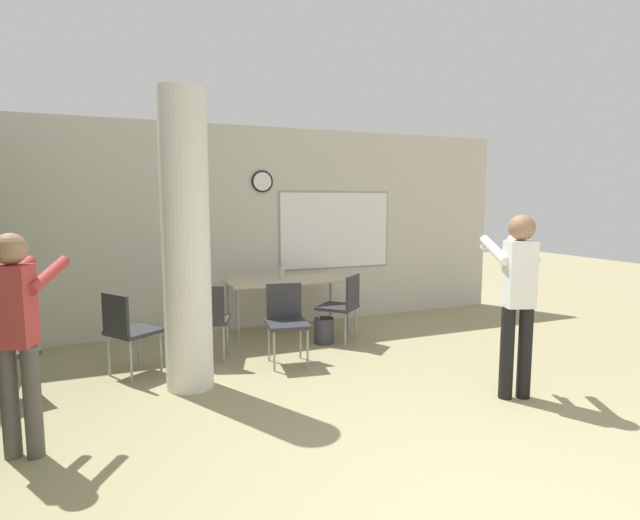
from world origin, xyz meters
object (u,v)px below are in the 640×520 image
bottle_on_table (282,272)px  chair_table_left (208,316)px  person_playing_side (517,291)px  chair_table_front (286,317)px  person_watching_back (18,327)px  folding_table (288,283)px  chair_near_pillar (128,327)px  chair_table_right (343,303)px

bottle_on_table → chair_table_left: bottle_on_table is taller
chair_table_left → person_playing_side: size_ratio=0.52×
chair_table_left → chair_table_front: size_ratio=1.00×
chair_table_left → person_watching_back: 2.28m
bottle_on_table → chair_table_front: size_ratio=0.26×
chair_table_left → person_watching_back: person_watching_back is taller
chair_table_front → folding_table: bearing=70.4°
chair_table_front → chair_near_pillar: bearing=172.9°
chair_table_left → chair_table_right: same height
chair_near_pillar → chair_table_front: 1.64m
chair_near_pillar → person_playing_side: 3.79m
chair_table_front → person_playing_side: person_playing_side is taller
person_watching_back → person_playing_side: person_playing_side is taller
chair_near_pillar → bottle_on_table: bearing=27.2°
bottle_on_table → folding_table: bearing=-52.9°
person_playing_side → person_watching_back: bearing=173.1°
chair_table_front → person_watching_back: 2.68m
bottle_on_table → person_playing_side: size_ratio=0.14×
bottle_on_table → person_watching_back: bearing=-137.8°
person_watching_back → chair_table_front: bearing=27.6°
bottle_on_table → chair_table_right: size_ratio=0.26×
chair_table_right → person_watching_back: size_ratio=0.55×
chair_near_pillar → chair_table_left: (0.84, 0.19, 0.00)m
chair_table_left → person_watching_back: size_ratio=0.55×
chair_table_front → person_playing_side: (1.61, -1.71, 0.47)m
bottle_on_table → person_watching_back: person_watching_back is taller
folding_table → person_playing_side: person_playing_side is taller
person_watching_back → person_playing_side: (3.95, -0.48, 0.06)m
bottle_on_table → chair_near_pillar: bearing=-152.8°
chair_table_right → chair_table_front: bearing=-152.4°
chair_table_left → chair_table_right: bearing=2.8°
folding_table → chair_table_left: bearing=-148.0°
folding_table → chair_near_pillar: bearing=-155.4°
chair_near_pillar → person_playing_side: bearing=-30.6°
folding_table → bottle_on_table: size_ratio=7.05×
bottle_on_table → person_playing_side: bearing=-66.6°
bottle_on_table → chair_table_left: size_ratio=0.26×
bottle_on_table → chair_near_pillar: bottle_on_table is taller
chair_table_left → chair_table_front: (0.79, -0.39, 0.00)m
chair_table_front → chair_table_right: same height
bottle_on_table → chair_table_right: bottle_on_table is taller
chair_near_pillar → chair_table_front: (1.62, -0.20, 0.00)m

